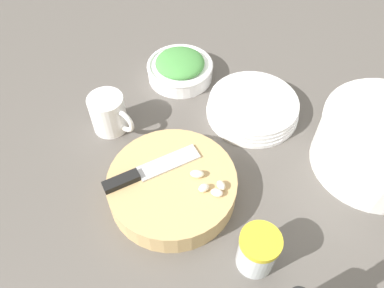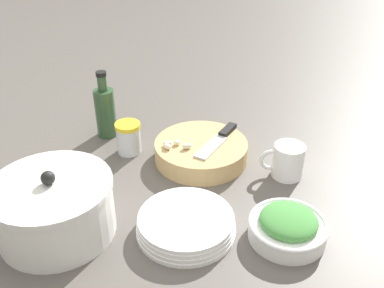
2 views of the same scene
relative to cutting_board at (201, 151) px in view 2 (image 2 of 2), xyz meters
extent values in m
plane|color=#56514C|center=(0.03, 0.12, -0.03)|extent=(5.00, 5.00, 0.00)
cylinder|color=tan|center=(0.00, 0.00, 0.00)|extent=(0.24, 0.24, 0.05)
cube|color=black|center=(-0.07, -0.06, 0.03)|extent=(0.05, 0.07, 0.01)
cube|color=silver|center=(-0.03, 0.02, 0.03)|extent=(0.08, 0.12, 0.01)
ellipsoid|color=#EFE3C8|center=(0.08, 0.04, 0.03)|extent=(0.02, 0.02, 0.01)
ellipsoid|color=silver|center=(0.04, 0.03, 0.03)|extent=(0.03, 0.03, 0.02)
ellipsoid|color=silver|center=(0.06, 0.02, 0.03)|extent=(0.02, 0.02, 0.01)
ellipsoid|color=#F4DDCA|center=(0.08, 0.02, 0.03)|extent=(0.03, 0.02, 0.01)
cylinder|color=white|center=(-0.21, 0.27, -0.01)|extent=(0.16, 0.16, 0.04)
torus|color=white|center=(-0.21, 0.27, 0.01)|extent=(0.16, 0.16, 0.01)
ellipsoid|color=#478E42|center=(-0.21, 0.27, 0.02)|extent=(0.12, 0.12, 0.03)
cylinder|color=silver|center=(0.20, -0.01, 0.01)|extent=(0.06, 0.06, 0.07)
cylinder|color=yellow|center=(0.20, -0.01, 0.05)|extent=(0.07, 0.07, 0.01)
cylinder|color=white|center=(-0.22, 0.05, 0.02)|extent=(0.08, 0.08, 0.09)
torus|color=white|center=(-0.18, 0.05, 0.02)|extent=(0.06, 0.02, 0.06)
cylinder|color=white|center=(0.00, 0.28, -0.02)|extent=(0.21, 0.21, 0.01)
cylinder|color=white|center=(0.00, 0.28, -0.01)|extent=(0.21, 0.21, 0.01)
cylinder|color=white|center=(0.00, 0.28, 0.00)|extent=(0.20, 0.20, 0.01)
cylinder|color=white|center=(0.00, 0.28, 0.01)|extent=(0.20, 0.20, 0.01)
cylinder|color=#2D4C2D|center=(0.28, -0.10, 0.04)|extent=(0.06, 0.06, 0.14)
cylinder|color=#2D4C2D|center=(0.28, -0.10, 0.14)|extent=(0.03, 0.03, 0.04)
cylinder|color=black|center=(0.28, -0.10, 0.16)|extent=(0.03, 0.03, 0.01)
cylinder|color=silver|center=(0.27, 0.31, 0.03)|extent=(0.24, 0.24, 0.11)
cylinder|color=silver|center=(0.27, 0.31, 0.09)|extent=(0.25, 0.25, 0.01)
sphere|color=black|center=(0.27, 0.31, 0.11)|extent=(0.03, 0.03, 0.03)
camera|label=1|loc=(0.27, -0.27, 0.60)|focal=35.00mm
camera|label=2|loc=(-0.09, 0.94, 0.60)|focal=40.00mm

